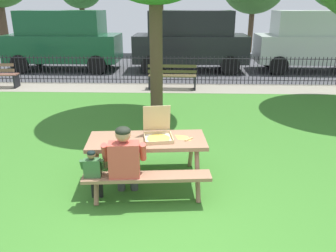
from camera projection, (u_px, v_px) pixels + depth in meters
ground at (168, 157)px, 6.42m from camera, size 28.00×12.50×0.02m
cobblestone_walkway at (174, 88)px, 11.63m from camera, size 28.00×1.40×0.01m
street_asphalt at (176, 65)px, 15.98m from camera, size 28.00×7.85×0.01m
picnic_table_foreground at (147, 149)px, 5.27m from camera, size 1.92×1.63×0.79m
pizza_box_open at (158, 132)px, 5.23m from camera, size 0.50×0.54×0.48m
pizza_slice_on_table at (184, 138)px, 5.25m from camera, size 0.30×0.30×0.02m
adult_at_table at (125, 160)px, 4.77m from camera, size 0.63×0.61×1.19m
child_at_table at (94, 171)px, 4.77m from camera, size 0.34×0.34×0.85m
iron_fence_streetside at (174, 70)px, 12.12m from camera, size 20.03×0.03×0.98m
park_bench_center at (172, 77)px, 11.36m from camera, size 1.61×0.51×0.85m
parked_car_far_left at (64, 39)px, 14.43m from camera, size 4.73×2.13×2.46m
parked_car_left at (190, 39)px, 14.25m from camera, size 4.71×2.09×2.46m
parked_car_center at (315, 40)px, 14.07m from camera, size 4.76×2.19×2.46m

